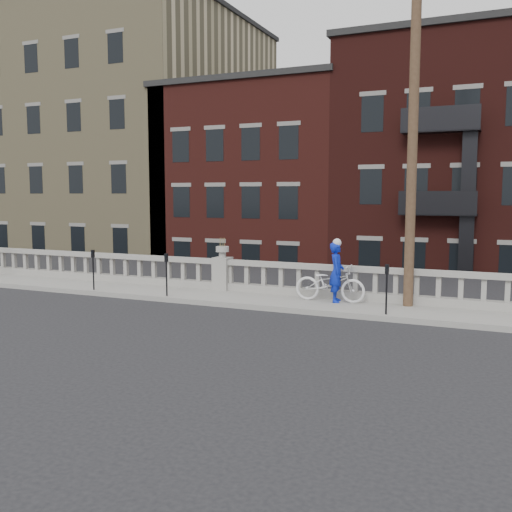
{
  "coord_description": "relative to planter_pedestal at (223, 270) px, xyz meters",
  "views": [
    {
      "loc": [
        8.69,
        -13.06,
        3.38
      ],
      "look_at": [
        1.56,
        3.2,
        1.44
      ],
      "focal_mm": 40.0,
      "sensor_mm": 36.0,
      "label": 1
    }
  ],
  "objects": [
    {
      "name": "ground",
      "position": [
        0.0,
        -3.95,
        -0.83
      ],
      "size": [
        120.0,
        120.0,
        0.0
      ],
      "primitive_type": "plane",
      "color": "black",
      "rests_on": "ground"
    },
    {
      "name": "sidewalk",
      "position": [
        0.0,
        -0.95,
        -0.76
      ],
      "size": [
        32.0,
        2.2,
        0.15
      ],
      "primitive_type": "cube",
      "color": "gray",
      "rests_on": "ground"
    },
    {
      "name": "balustrade",
      "position": [
        0.0,
        0.0,
        -0.19
      ],
      "size": [
        28.0,
        0.34,
        1.03
      ],
      "color": "gray",
      "rests_on": "sidewalk"
    },
    {
      "name": "planter_pedestal",
      "position": [
        0.0,
        0.0,
        0.0
      ],
      "size": [
        0.55,
        0.55,
        1.76
      ],
      "color": "gray",
      "rests_on": "sidewalk"
    },
    {
      "name": "lower_level",
      "position": [
        0.56,
        19.09,
        1.8
      ],
      "size": [
        80.0,
        44.0,
        20.8
      ],
      "color": "#605E59",
      "rests_on": "ground"
    },
    {
      "name": "utility_pole",
      "position": [
        6.2,
        -0.35,
        4.41
      ],
      "size": [
        1.6,
        0.28,
        10.0
      ],
      "color": "#422D1E",
      "rests_on": "sidewalk"
    },
    {
      "name": "parking_meter_b",
      "position": [
        -3.96,
        -1.8,
        0.17
      ],
      "size": [
        0.1,
        0.09,
        1.36
      ],
      "color": "black",
      "rests_on": "sidewalk"
    },
    {
      "name": "parking_meter_c",
      "position": [
        -1.07,
        -1.8,
        0.17
      ],
      "size": [
        0.1,
        0.09,
        1.36
      ],
      "color": "black",
      "rests_on": "sidewalk"
    },
    {
      "name": "parking_meter_d",
      "position": [
        5.85,
        -1.8,
        0.17
      ],
      "size": [
        0.1,
        0.09,
        1.36
      ],
      "color": "black",
      "rests_on": "sidewalk"
    },
    {
      "name": "bicycle",
      "position": [
        3.93,
        -0.6,
        -0.12
      ],
      "size": [
        2.15,
        0.81,
        1.12
      ],
      "primitive_type": "imported",
      "rotation": [
        0.0,
        0.0,
        1.6
      ],
      "color": "silver",
      "rests_on": "sidewalk"
    },
    {
      "name": "cyclist",
      "position": [
        4.13,
        -0.59,
        0.22
      ],
      "size": [
        0.56,
        0.73,
        1.8
      ],
      "primitive_type": "imported",
      "rotation": [
        0.0,
        0.0,
        1.79
      ],
      "color": "#0B20AC",
      "rests_on": "sidewalk"
    }
  ]
}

